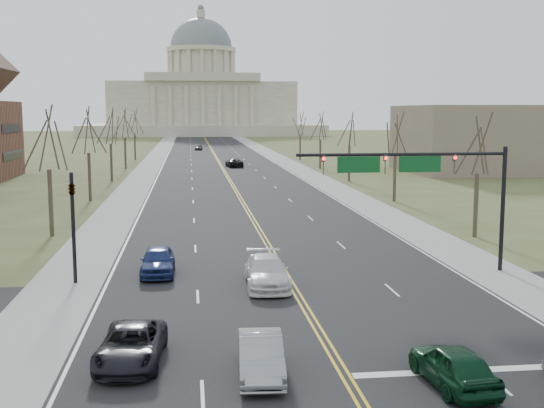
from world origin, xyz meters
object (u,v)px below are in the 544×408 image
object	(u,v)px
signal_left	(73,215)
car_nb_inner_lead	(453,365)
car_sb_inner_lead	(261,356)
car_sb_outer_second	(158,261)
car_sb_inner_second	(267,272)
signal_mast	(419,173)
car_far_nb	(234,163)
car_sb_outer_lead	(131,345)
car_far_sb	(199,147)

from	to	relation	value
signal_left	car_nb_inner_lead	size ratio (longest dim) A/B	1.40
signal_left	car_nb_inner_lead	world-z (taller)	signal_left
signal_left	car_sb_inner_lead	distance (m)	16.72
car_sb_outer_second	car_sb_inner_second	bearing A→B (deg)	-30.03
car_sb_inner_lead	signal_left	bearing A→B (deg)	124.72
signal_mast	car_sb_outer_second	distance (m)	15.50
car_sb_inner_second	car_far_nb	distance (m)	77.58
car_sb_outer_lead	car_nb_inner_lead	bearing A→B (deg)	-13.45
car_sb_outer_lead	car_sb_inner_second	xyz separation A→B (m)	(6.18, 10.35, 0.11)
car_sb_inner_lead	car_far_sb	bearing A→B (deg)	93.41
car_sb_outer_lead	car_sb_inner_second	bearing A→B (deg)	63.30
car_sb_inner_lead	car_far_nb	world-z (taller)	car_sb_inner_lead
car_nb_inner_lead	car_far_sb	world-z (taller)	car_nb_inner_lead
signal_left	car_sb_outer_lead	size ratio (longest dim) A/B	1.23
car_sb_outer_lead	car_sb_outer_second	xyz separation A→B (m)	(0.37, 13.75, 0.11)
signal_left	car_far_sb	world-z (taller)	signal_left
car_sb_inner_second	car_far_sb	size ratio (longest dim) A/B	1.37
car_sb_outer_lead	car_far_sb	size ratio (longest dim) A/B	1.24
signal_left	car_far_nb	xyz separation A→B (m)	(13.53, 75.53, -2.99)
signal_mast	car_far_sb	distance (m)	125.75
car_sb_inner_lead	car_far_sb	xyz separation A→B (m)	(-0.15, 139.25, -0.05)
signal_left	car_nb_inner_lead	distance (m)	21.89
car_sb_inner_second	car_far_nb	bearing A→B (deg)	89.36
car_sb_inner_second	car_far_nb	size ratio (longest dim) A/B	1.06
car_sb_inner_second	car_nb_inner_lead	bearing A→B (deg)	-69.24
signal_mast	car_sb_outer_lead	bearing A→B (deg)	-140.57
signal_left	car_sb_outer_lead	world-z (taller)	signal_left
car_far_nb	signal_left	bearing A→B (deg)	73.40
signal_mast	car_sb_outer_lead	world-z (taller)	signal_mast
car_sb_outer_second	car_far_nb	bearing A→B (deg)	83.20
car_sb_outer_lead	car_sb_outer_second	bearing A→B (deg)	92.63
car_sb_inner_lead	car_sb_outer_second	size ratio (longest dim) A/B	0.94
car_sb_outer_lead	car_far_nb	distance (m)	88.37
signal_mast	car_far_sb	size ratio (longest dim) A/B	3.07
car_sb_inner_second	car_far_nb	world-z (taller)	car_sb_inner_second
signal_left	car_sb_outer_lead	bearing A→B (deg)	-72.16
car_sb_outer_second	car_far_nb	xyz separation A→B (m)	(9.20, 74.10, -0.08)
car_sb_inner_second	car_sb_outer_second	world-z (taller)	car_sb_outer_second
car_sb_inner_second	car_far_sb	bearing A→B (deg)	92.64
car_sb_inner_second	car_sb_inner_lead	bearing A→B (deg)	-95.60
car_sb_inner_second	car_far_nb	xyz separation A→B (m)	(3.39, 77.51, -0.08)
car_far_nb	signal_mast	bearing A→B (deg)	87.65
signal_left	car_sb_inner_lead	world-z (taller)	signal_left
car_nb_inner_lead	car_sb_inner_second	world-z (taller)	car_sb_inner_second
car_far_sb	car_far_nb	bearing A→B (deg)	-76.58
car_sb_inner_lead	car_sb_outer_second	bearing A→B (deg)	108.65
car_sb_inner_lead	car_sb_inner_second	xyz separation A→B (m)	(1.58, 12.08, 0.07)
car_sb_outer_lead	car_far_nb	xyz separation A→B (m)	(9.57, 87.85, 0.03)
car_sb_inner_lead	car_far_sb	distance (m)	139.25
car_nb_inner_lead	car_far_sb	bearing A→B (deg)	-92.44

